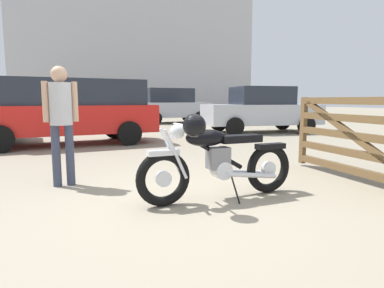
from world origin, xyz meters
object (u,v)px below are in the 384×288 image
vintage_motorcycle (217,160)px  pale_sedan_back (171,105)px  blue_hatchback_right (261,110)px  timber_gate (371,136)px  bystander (61,113)px  silver_sedan_mid (69,110)px

vintage_motorcycle → pale_sedan_back: 13.69m
vintage_motorcycle → blue_hatchback_right: (4.99, 7.12, 0.34)m
blue_hatchback_right → timber_gate: bearing=-103.8°
vintage_motorcycle → pale_sedan_back: bearing=-107.6°
bystander → blue_hatchback_right: 8.87m
bystander → pale_sedan_back: 12.96m
timber_gate → blue_hatchback_right: size_ratio=0.58×
pale_sedan_back → silver_sedan_mid: bearing=-129.2°
bystander → silver_sedan_mid: size_ratio=0.34×
silver_sedan_mid → blue_hatchback_right: 6.73m
silver_sedan_mid → pale_sedan_back: 8.82m
timber_gate → bystander: (-4.08, 1.44, 0.32)m
bystander → silver_sedan_mid: 4.64m
pale_sedan_back → blue_hatchback_right: (1.64, -6.15, -0.08)m
timber_gate → blue_hatchback_right: bearing=-19.7°
timber_gate → silver_sedan_mid: (-3.97, 6.07, 0.24)m
vintage_motorcycle → silver_sedan_mid: size_ratio=0.43×
pale_sedan_back → vintage_motorcycle: bearing=-109.0°
timber_gate → pale_sedan_back: 13.39m
pale_sedan_back → bystander: bearing=-118.0°
silver_sedan_mid → pale_sedan_back: pale_sedan_back is taller
blue_hatchback_right → pale_sedan_back: bearing=111.4°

